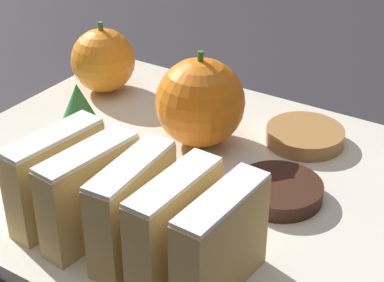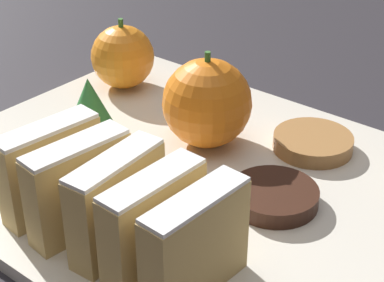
% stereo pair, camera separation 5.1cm
% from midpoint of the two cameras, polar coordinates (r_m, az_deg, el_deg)
% --- Properties ---
extents(ground_plane, '(6.00, 6.00, 0.00)m').
position_cam_midpoint_polar(ground_plane, '(0.53, 2.75, -4.03)').
color(ground_plane, '#28262B').
extents(serving_platter, '(0.33, 0.42, 0.01)m').
position_cam_midpoint_polar(serving_platter, '(0.52, 2.76, -3.49)').
color(serving_platter, silver).
rests_on(serving_platter, ground_plane).
extents(stollen_slice_front, '(0.08, 0.03, 0.07)m').
position_cam_midpoint_polar(stollen_slice_front, '(0.39, 4.07, -9.33)').
color(stollen_slice_front, tan).
rests_on(stollen_slice_front, serving_platter).
extents(stollen_slice_second, '(0.08, 0.02, 0.07)m').
position_cam_midpoint_polar(stollen_slice_second, '(0.41, 0.15, -7.49)').
color(stollen_slice_second, tan).
rests_on(stollen_slice_second, serving_platter).
extents(stollen_slice_third, '(0.08, 0.03, 0.07)m').
position_cam_midpoint_polar(stollen_slice_third, '(0.43, -3.30, -5.67)').
color(stollen_slice_third, tan).
rests_on(stollen_slice_third, serving_platter).
extents(stollen_slice_fourth, '(0.08, 0.03, 0.07)m').
position_cam_midpoint_polar(stollen_slice_fourth, '(0.44, -6.79, -4.21)').
color(stollen_slice_fourth, tan).
rests_on(stollen_slice_fourth, serving_platter).
extents(stollen_slice_fifth, '(0.08, 0.03, 0.07)m').
position_cam_midpoint_polar(stollen_slice_fifth, '(0.47, -9.43, -2.55)').
color(stollen_slice_fifth, tan).
rests_on(stollen_slice_fifth, serving_platter).
extents(orange_near, '(0.08, 0.08, 0.09)m').
position_cam_midpoint_polar(orange_near, '(0.55, 4.00, 3.32)').
color(orange_near, orange).
rests_on(orange_near, serving_platter).
extents(orange_far, '(0.06, 0.06, 0.07)m').
position_cam_midpoint_polar(orange_far, '(0.66, -3.98, 7.43)').
color(orange_far, orange).
rests_on(orange_far, serving_platter).
extents(chocolate_cookie, '(0.07, 0.07, 0.01)m').
position_cam_midpoint_polar(chocolate_cookie, '(0.49, 10.26, -4.93)').
color(chocolate_cookie, '#381E14').
rests_on(chocolate_cookie, serving_platter).
extents(gingerbread_cookie, '(0.07, 0.07, 0.01)m').
position_cam_midpoint_polar(gingerbread_cookie, '(0.56, 13.24, -0.20)').
color(gingerbread_cookie, '#A3703D').
rests_on(gingerbread_cookie, serving_platter).
extents(evergreen_sprig, '(0.04, 0.04, 0.05)m').
position_cam_midpoint_polar(evergreen_sprig, '(0.58, -6.35, 3.37)').
color(evergreen_sprig, '#2D7538').
rests_on(evergreen_sprig, serving_platter).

